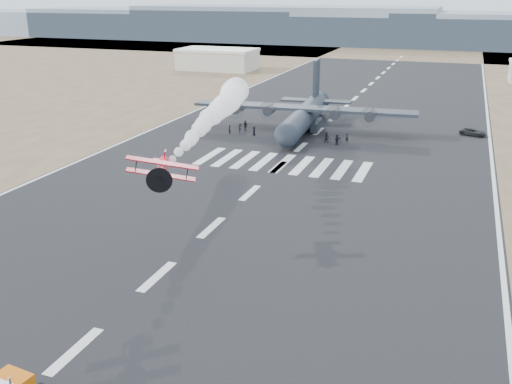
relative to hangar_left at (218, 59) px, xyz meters
The scene contains 20 objects.
ground 154.08m from the hangar_left, 70.27° to the right, with size 500.00×500.00×0.00m, color black.
scrub_far 99.70m from the hangar_left, 58.54° to the left, with size 500.00×80.00×0.00m, color brown.
runway_markings 99.70m from the hangar_left, 58.54° to the right, with size 60.00×260.00×0.01m, color silver, non-canonical shape.
ridge_seg_a 183.53m from the hangar_left, 141.19° to the left, with size 150.00×50.00×13.00m, color slate.
ridge_seg_b 139.02m from the hangar_left, 124.15° to the left, with size 150.00×50.00×15.00m, color slate.
ridge_seg_c 115.84m from the hangar_left, 96.45° to the left, with size 150.00×50.00×17.00m, color slate.
ridge_seg_d 126.25m from the hangar_left, 65.67° to the left, with size 150.00×50.00×13.00m, color slate.
hangar_left is the anchor object (origin of this frame).
aerobatic_biplane 139.84m from the hangar_left, 68.46° to the right, with size 6.44×5.97×3.02m.
smoke_trail 108.19m from the hangar_left, 65.68° to the right, with size 10.29×39.05×4.06m.
transport_aircraft 88.17m from the hangar_left, 55.97° to the right, with size 40.32×33.16×11.63m.
support_vehicle 103.28m from the hangar_left, 40.36° to the right, with size 2.10×4.56×1.27m, color black.
crew_a 98.80m from the hangar_left, 53.64° to the right, with size 0.60×0.49×1.64m, color black.
crew_b 98.00m from the hangar_left, 55.58° to the right, with size 0.91×0.56×1.87m, color black.
crew_c 88.02m from the hangar_left, 63.82° to the right, with size 1.08×0.50×1.67m, color black.
crew_d 86.63m from the hangar_left, 63.07° to the right, with size 1.10×0.56×1.88m, color black.
crew_e 90.30m from the hangar_left, 62.36° to the right, with size 0.81×0.49×1.65m, color black.
crew_f 99.51m from the hangar_left, 54.86° to the right, with size 1.62×0.52×1.74m, color black.
crew_g 89.24m from the hangar_left, 65.09° to the right, with size 0.63×0.52×1.72m, color black.
crew_h 95.58m from the hangar_left, 59.20° to the right, with size 0.90×0.55×1.85m, color black.
Camera 1 is at (24.13, -28.23, 24.45)m, focal length 40.00 mm.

